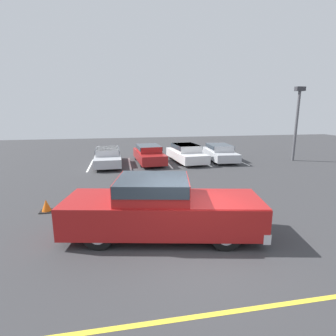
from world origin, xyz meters
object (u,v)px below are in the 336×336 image
Objects in this scene: parked_sedan_a at (108,156)px; parked_sedan_b at (149,154)px; pickup_truck at (163,207)px; parked_sedan_c at (186,152)px; light_post at (297,117)px; traffic_cone at (46,206)px; parked_sedan_d at (219,152)px.

parked_sedan_a is 1.04× the size of parked_sedan_b.
parked_sedan_a is at bearing 111.70° from pickup_truck.
parked_sedan_c is 0.88× the size of light_post.
pickup_truck is 12.86× the size of traffic_cone.
parked_sedan_a is at bearing 175.95° from light_post.
traffic_cone is (-4.07, 2.70, -0.69)m from pickup_truck.
light_post reaches higher than parked_sedan_c.
parked_sedan_b reaches higher than parked_sedan_a.
parked_sedan_b is (0.82, 11.37, -0.23)m from pickup_truck.
parked_sedan_d is at bearing 168.34° from light_post.
pickup_truck reaches higher than traffic_cone.
light_post reaches higher than pickup_truck.
light_post is 17.76m from traffic_cone.
pickup_truck reaches higher than parked_sedan_c.
parked_sedan_a is at bearing -94.30° from parked_sedan_c.
traffic_cone is at bearing -33.50° from parked_sedan_b.
parked_sedan_b is at bearing 96.96° from pickup_truck.
light_post is at bearing 84.37° from parked_sedan_a.
light_post is (11.71, 10.24, 2.38)m from pickup_truck.
parked_sedan_d is at bearing 89.46° from parked_sedan_a.
light_post is (8.11, -1.11, 2.61)m from parked_sedan_c.
light_post is (10.90, -1.13, 2.61)m from parked_sedan_b.
pickup_truck reaches higher than parked_sedan_a.
pickup_truck is 15.74m from light_post.
traffic_cone is (-10.31, -8.67, -0.43)m from parked_sedan_d.
parked_sedan_b is 1.02× the size of parked_sedan_d.
light_post is (5.48, -1.13, 2.64)m from parked_sedan_d.
parked_sedan_c is at bearing 172.22° from light_post.
parked_sedan_b is (2.92, 0.15, 0.05)m from parked_sedan_a.
parked_sedan_b is 11.26m from light_post.
light_post reaches higher than parked_sedan_b.
pickup_truck reaches higher than parked_sedan_b.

